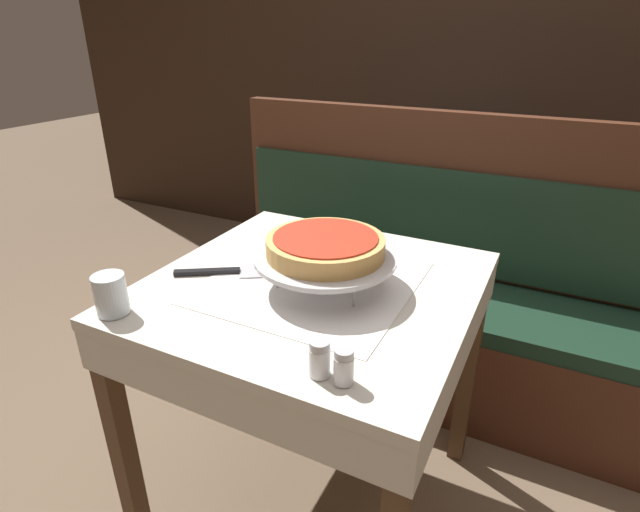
% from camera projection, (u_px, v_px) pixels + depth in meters
% --- Properties ---
extents(ground_plane, '(14.00, 14.00, 0.00)m').
position_uv_depth(ground_plane, '(314.00, 493.00, 1.62)').
color(ground_plane, brown).
extents(dining_table_front, '(0.82, 0.82, 0.78)m').
position_uv_depth(dining_table_front, '(312.00, 313.00, 1.33)').
color(dining_table_front, beige).
rests_on(dining_table_front, ground_plane).
extents(dining_table_rear, '(0.70, 0.70, 0.79)m').
position_uv_depth(dining_table_rear, '(437.00, 175.00, 2.58)').
color(dining_table_rear, '#194799').
rests_on(dining_table_rear, ground_plane).
extents(booth_bench, '(1.74, 0.46, 1.09)m').
position_uv_depth(booth_bench, '(419.00, 309.00, 2.04)').
color(booth_bench, '#4C2819').
rests_on(booth_bench, ground_plane).
extents(back_wall_panel, '(6.00, 0.04, 2.40)m').
position_uv_depth(back_wall_panel, '(479.00, 63.00, 2.71)').
color(back_wall_panel, black).
rests_on(back_wall_panel, ground_plane).
extents(pizza_pan_stand, '(0.36, 0.36, 0.09)m').
position_uv_depth(pizza_pan_stand, '(325.00, 259.00, 1.24)').
color(pizza_pan_stand, '#ADADB2').
rests_on(pizza_pan_stand, dining_table_front).
extents(deep_dish_pizza, '(0.29, 0.29, 0.05)m').
position_uv_depth(deep_dish_pizza, '(325.00, 246.00, 1.22)').
color(deep_dish_pizza, tan).
rests_on(deep_dish_pizza, pizza_pan_stand).
extents(pizza_server, '(0.25, 0.19, 0.01)m').
position_uv_depth(pizza_server, '(229.00, 271.00, 1.34)').
color(pizza_server, '#BCBCC1').
rests_on(pizza_server, dining_table_front).
extents(water_glass_near, '(0.07, 0.07, 0.10)m').
position_uv_depth(water_glass_near, '(111.00, 294.00, 1.13)').
color(water_glass_near, silver).
rests_on(water_glass_near, dining_table_front).
extents(salt_shaker, '(0.04, 0.04, 0.07)m').
position_uv_depth(salt_shaker, '(320.00, 358.00, 0.93)').
color(salt_shaker, silver).
rests_on(salt_shaker, dining_table_front).
extents(pepper_shaker, '(0.04, 0.04, 0.07)m').
position_uv_depth(pepper_shaker, '(344.00, 366.00, 0.91)').
color(pepper_shaker, silver).
rests_on(pepper_shaker, dining_table_front).
extents(condiment_caddy, '(0.12, 0.12, 0.16)m').
position_uv_depth(condiment_caddy, '(428.00, 150.00, 2.45)').
color(condiment_caddy, black).
rests_on(condiment_caddy, dining_table_rear).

